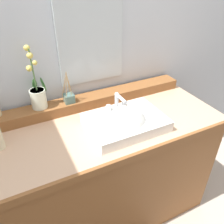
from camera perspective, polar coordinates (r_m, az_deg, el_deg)
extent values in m
cube|color=#BAAA9B|center=(2.08, -1.39, -23.91)|extent=(3.24, 3.81, 0.10)
cube|color=silver|center=(1.60, -8.75, 15.96)|extent=(3.24, 0.20, 2.46)
cube|color=brown|center=(1.71, -1.61, -15.31)|extent=(1.45, 0.61, 0.84)
cube|color=tan|center=(1.41, -1.88, -3.45)|extent=(1.48, 0.63, 0.04)
cube|color=brown|center=(1.20, 4.59, -11.54)|extent=(1.48, 0.02, 0.04)
cube|color=brown|center=(1.57, -5.61, 2.83)|extent=(1.40, 0.12, 0.07)
cube|color=white|center=(1.35, 3.34, -2.60)|extent=(0.45, 0.33, 0.07)
sphere|color=white|center=(1.34, 3.68, -3.00)|extent=(0.23, 0.23, 0.23)
cylinder|color=silver|center=(1.39, 1.16, 2.66)|extent=(0.02, 0.02, 0.10)
cylinder|color=silver|center=(1.33, 2.27, 3.44)|extent=(0.02, 0.11, 0.02)
sphere|color=silver|center=(1.37, 1.18, 4.47)|extent=(0.03, 0.03, 0.03)
cylinder|color=silver|center=(1.39, -0.88, 1.01)|extent=(0.03, 0.03, 0.04)
cylinder|color=silver|center=(1.43, 3.10, 2.04)|extent=(0.03, 0.03, 0.04)
cylinder|color=silver|center=(1.47, -17.88, 3.18)|extent=(0.09, 0.09, 0.12)
cylinder|color=tan|center=(1.44, -18.25, 5.04)|extent=(0.08, 0.08, 0.01)
cylinder|color=#476B38|center=(1.39, -19.18, 9.79)|extent=(0.01, 0.01, 0.25)
ellipsoid|color=#387033|center=(1.47, -18.78, 6.44)|extent=(0.03, 0.03, 0.09)
ellipsoid|color=#387033|center=(1.46, -16.81, 6.58)|extent=(0.04, 0.04, 0.10)
sphere|color=#D6BC53|center=(1.39, -19.99, 10.21)|extent=(0.04, 0.04, 0.04)
sphere|color=#D6BC53|center=(1.35, -18.75, 11.57)|extent=(0.03, 0.03, 0.03)
sphere|color=#D6BC53|center=(1.36, -19.89, 13.15)|extent=(0.03, 0.03, 0.03)
sphere|color=#D6BC53|center=(1.37, -20.57, 14.79)|extent=(0.03, 0.03, 0.03)
cube|color=slate|center=(1.49, -10.69, 3.39)|extent=(0.06, 0.06, 0.06)
cylinder|color=#9E7A4C|center=(1.45, -10.59, 6.69)|extent=(0.03, 0.00, 0.15)
cylinder|color=#9E7A4C|center=(1.47, -10.93, 7.01)|extent=(0.02, 0.04, 0.15)
cylinder|color=#9E7A4C|center=(1.46, -11.71, 6.55)|extent=(0.03, 0.03, 0.14)
cylinder|color=#9E7A4C|center=(1.44, -11.93, 6.69)|extent=(0.05, 0.01, 0.17)
cylinder|color=#9E7A4C|center=(1.43, -11.34, 6.12)|extent=(0.03, 0.03, 0.14)
cylinder|color=#9E7A4C|center=(1.44, -10.71, 6.67)|extent=(0.02, 0.03, 0.16)
cube|color=silver|center=(1.49, -5.30, 18.59)|extent=(0.43, 0.02, 0.60)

